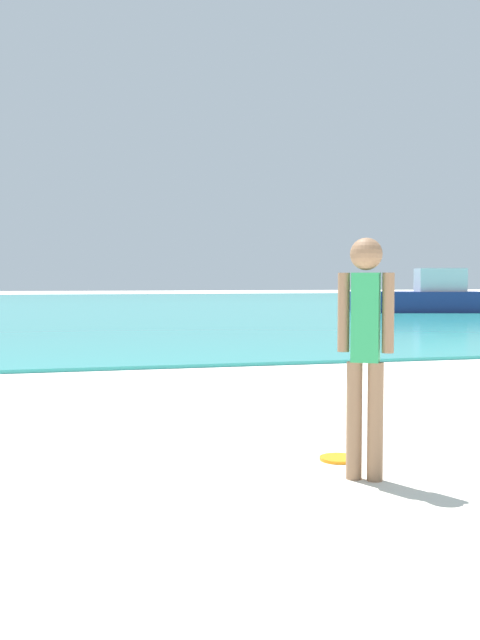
# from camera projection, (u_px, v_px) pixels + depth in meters

# --- Properties ---
(water) EXTENTS (160.00, 60.00, 0.06)m
(water) POSITION_uv_depth(u_px,v_px,m) (88.00, 305.00, 40.50)
(water) COLOR teal
(water) RESTS_ON ground
(person_standing) EXTENTS (0.34, 0.24, 1.67)m
(person_standing) POSITION_uv_depth(u_px,v_px,m) (365.00, 343.00, 5.04)
(person_standing) COLOR #936B4C
(person_standing) RESTS_ON ground
(frisbee) EXTENTS (0.30, 0.30, 0.03)m
(frisbee) POSITION_uv_depth(u_px,v_px,m) (339.00, 459.00, 5.64)
(frisbee) COLOR orange
(frisbee) RESTS_ON ground
(boat_near) EXTENTS (5.59, 3.00, 1.81)m
(boat_near) POSITION_uv_depth(u_px,v_px,m) (422.00, 297.00, 30.41)
(boat_near) COLOR navy
(boat_near) RESTS_ON water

